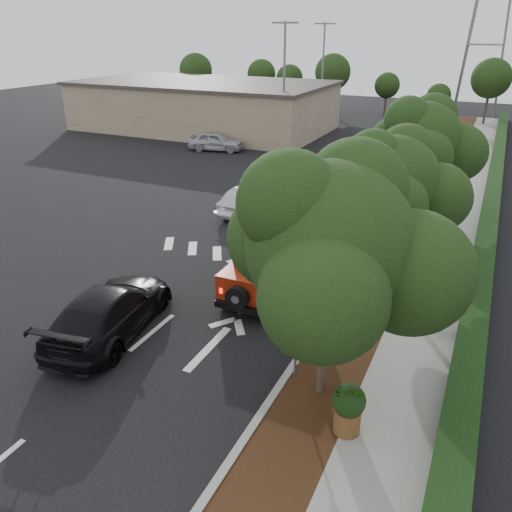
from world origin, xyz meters
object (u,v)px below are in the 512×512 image
Objects in this scene: red_jeep at (266,267)px; silver_suv_ahead at (334,229)px; speed_hump_sign at (296,329)px; black_suv_oncoming at (110,310)px.

silver_suv_ahead is at bearing 79.36° from red_jeep.
speed_hump_sign is (2.68, -4.03, 0.55)m from red_jeep.
red_jeep is 5.37m from black_suv_oncoming.
red_jeep reaches higher than black_suv_oncoming.
speed_hump_sign reaches higher than black_suv_oncoming.
speed_hump_sign is at bearing -56.98° from red_jeep.
speed_hump_sign reaches higher than red_jeep.
black_suv_oncoming is 5.98m from speed_hump_sign.
black_suv_oncoming is at bearing -100.68° from silver_suv_ahead.
silver_suv_ahead is at bearing 107.23° from speed_hump_sign.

